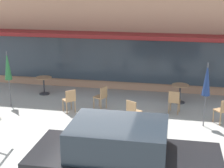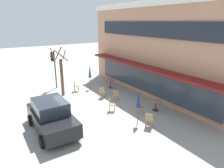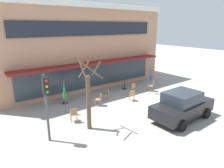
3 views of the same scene
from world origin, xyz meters
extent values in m
plane|color=#9E9B93|center=(0.00, 0.00, 0.00)|extent=(80.00, 80.00, 0.00)
cube|color=tan|center=(0.00, 10.00, 3.68)|extent=(16.02, 8.00, 7.36)
cube|color=maroon|center=(0.00, 5.45, 2.55)|extent=(13.62, 1.10, 0.16)
cube|color=#2D3842|center=(0.00, 5.94, 1.35)|extent=(12.81, 0.10, 1.90)
cylinder|color=#333338|center=(2.48, 4.68, 0.01)|extent=(0.44, 0.44, 0.03)
cylinder|color=#333338|center=(2.48, 4.68, 0.38)|extent=(0.07, 0.07, 0.70)
cylinder|color=#99704C|center=(2.48, 4.68, 0.74)|extent=(0.70, 0.70, 0.03)
cylinder|color=#333338|center=(-3.34, 4.67, 0.01)|extent=(0.44, 0.44, 0.03)
cylinder|color=#333338|center=(-3.34, 4.67, 0.38)|extent=(0.07, 0.07, 0.70)
cylinder|color=#99704C|center=(-3.34, 4.67, 0.74)|extent=(0.70, 0.70, 0.03)
cylinder|color=#4C4C51|center=(3.31, 2.43, 1.10)|extent=(0.04, 0.04, 2.20)
cone|color=navy|center=(3.31, 2.43, 1.65)|extent=(0.28, 0.28, 1.10)
cylinder|color=#4C4C51|center=(-4.05, 2.95, 1.10)|extent=(0.04, 0.04, 2.20)
cone|color=#286B38|center=(-4.05, 2.95, 1.65)|extent=(0.28, 0.28, 1.10)
cylinder|color=#9E754C|center=(0.92, 2.33, 0.23)|extent=(0.04, 0.04, 0.45)
cylinder|color=#9E754C|center=(1.21, 2.16, 0.23)|extent=(0.04, 0.04, 0.45)
cylinder|color=#9E754C|center=(0.75, 2.04, 0.23)|extent=(0.04, 0.04, 0.45)
cylinder|color=#9E754C|center=(1.04, 1.87, 0.23)|extent=(0.04, 0.04, 0.45)
cube|color=#9E754C|center=(0.98, 2.10, 0.47)|extent=(0.55, 0.55, 0.04)
cube|color=#9E754C|center=(0.89, 1.94, 0.69)|extent=(0.37, 0.24, 0.40)
cylinder|color=#9E754C|center=(-1.84, 2.83, 0.23)|extent=(0.04, 0.04, 0.45)
cylinder|color=#9E754C|center=(-1.59, 3.06, 0.23)|extent=(0.04, 0.04, 0.45)
cylinder|color=#9E754C|center=(-1.60, 2.58, 0.23)|extent=(0.04, 0.04, 0.45)
cylinder|color=#9E754C|center=(-1.36, 2.81, 0.23)|extent=(0.04, 0.04, 0.45)
cube|color=#9E754C|center=(-1.60, 2.82, 0.47)|extent=(0.57, 0.57, 0.04)
cube|color=#9E754C|center=(-1.47, 2.69, 0.69)|extent=(0.32, 0.30, 0.40)
cylinder|color=#9E754C|center=(3.66, 2.83, 0.23)|extent=(0.04, 0.04, 0.45)
cylinder|color=#9E754C|center=(3.93, 3.04, 0.23)|extent=(0.04, 0.04, 0.45)
cylinder|color=#9E754C|center=(3.86, 2.56, 0.23)|extent=(0.04, 0.04, 0.45)
cube|color=#9E754C|center=(3.90, 2.80, 0.47)|extent=(0.56, 0.56, 0.04)
cylinder|color=#9E754C|center=(-0.75, 3.31, 0.23)|extent=(0.04, 0.04, 0.45)
cylinder|color=#9E754C|center=(-0.61, 3.62, 0.23)|extent=(0.04, 0.04, 0.45)
cylinder|color=#9E754C|center=(-0.44, 3.16, 0.23)|extent=(0.04, 0.04, 0.45)
cylinder|color=#9E754C|center=(-0.30, 3.47, 0.23)|extent=(0.04, 0.04, 0.45)
cube|color=#9E754C|center=(-0.53, 3.39, 0.47)|extent=(0.53, 0.53, 0.04)
cube|color=#9E754C|center=(-0.36, 3.32, 0.69)|extent=(0.20, 0.38, 0.40)
cylinder|color=#9E754C|center=(2.16, 3.67, 0.23)|extent=(0.04, 0.04, 0.45)
cylinder|color=#9E754C|center=(2.49, 3.62, 0.23)|extent=(0.04, 0.04, 0.45)
cylinder|color=#9E754C|center=(2.10, 3.33, 0.23)|extent=(0.04, 0.04, 0.45)
cylinder|color=#9E754C|center=(2.44, 3.28, 0.23)|extent=(0.04, 0.04, 0.45)
cube|color=#9E754C|center=(2.30, 3.47, 0.47)|extent=(0.46, 0.46, 0.04)
cube|color=#9E754C|center=(2.27, 3.30, 0.69)|extent=(0.40, 0.10, 0.40)
cube|color=black|center=(1.33, -2.05, 0.70)|extent=(4.22, 1.85, 0.76)
cube|color=#232B33|center=(1.18, -2.05, 1.42)|extent=(2.12, 1.62, 0.68)
cylinder|color=black|center=(2.62, -1.14, 0.32)|extent=(0.64, 0.23, 0.64)
cylinder|color=black|center=(0.01, -1.17, 0.32)|extent=(0.64, 0.23, 0.64)
camera|label=1|loc=(2.39, -8.78, 4.66)|focal=55.00mm
camera|label=2|loc=(11.50, -4.55, 5.87)|focal=32.00mm
camera|label=3|loc=(-8.90, -8.40, 5.53)|focal=32.00mm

